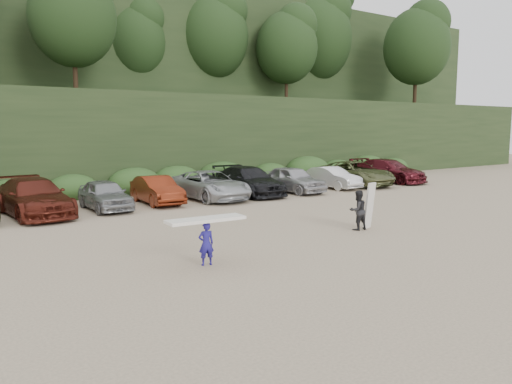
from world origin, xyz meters
TOP-DOWN VIEW (x-y plane):
  - ground at (0.00, 0.00)m, footprint 120.00×120.00m
  - hillside_backdrop at (-0.26, 35.93)m, footprint 90.00×41.50m
  - parked_cars at (0.37, 10.18)m, footprint 34.53×6.12m
  - child_surfer at (-5.85, -1.17)m, footprint 2.29×0.75m
  - adult_surfer at (1.30, -0.17)m, footprint 1.23×0.65m

SIDE VIEW (x-z plane):
  - ground at x=0.00m, z-range 0.00..0.00m
  - adult_surfer at x=1.30m, z-range -0.12..1.66m
  - parked_cars at x=0.37m, z-range -0.05..1.60m
  - child_surfer at x=-5.85m, z-range 0.24..1.60m
  - hillside_backdrop at x=-0.26m, z-range -2.78..25.22m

